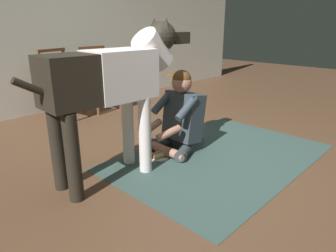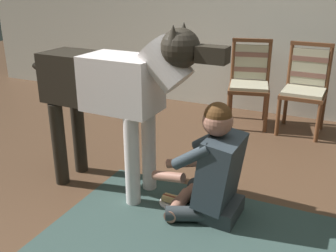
# 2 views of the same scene
# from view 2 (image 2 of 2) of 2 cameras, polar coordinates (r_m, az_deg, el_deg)

# --- Properties ---
(ground_plane) EXTENTS (15.71, 15.71, 0.00)m
(ground_plane) POSITION_cam_2_polar(r_m,az_deg,el_deg) (2.78, 3.01, -15.66)
(ground_plane) COLOR brown
(back_wall) EXTENTS (9.08, 0.10, 2.60)m
(back_wall) POSITION_cam_2_polar(r_m,az_deg,el_deg) (5.04, 16.21, 16.10)
(back_wall) COLOR silver
(back_wall) RESTS_ON ground
(dining_chair_left_of_pair) EXTENTS (0.55, 0.55, 0.98)m
(dining_chair_left_of_pair) POSITION_cam_2_polar(r_m,az_deg,el_deg) (4.71, 11.76, 6.82)
(dining_chair_left_of_pair) COLOR brown
(dining_chair_left_of_pair) RESTS_ON ground
(dining_chair_right_of_pair) EXTENTS (0.47, 0.48, 0.98)m
(dining_chair_right_of_pair) POSITION_cam_2_polar(r_m,az_deg,el_deg) (4.62, 19.34, 5.79)
(dining_chair_right_of_pair) COLOR brown
(dining_chair_right_of_pair) RESTS_ON ground
(person_sitting_on_floor) EXTENTS (0.65, 0.58, 0.87)m
(person_sitting_on_floor) POSITION_cam_2_polar(r_m,az_deg,el_deg) (2.84, 6.54, -6.45)
(person_sitting_on_floor) COLOR #363D41
(person_sitting_on_floor) RESTS_ON ground
(large_dog) EXTENTS (1.68, 0.40, 1.37)m
(large_dog) POSITION_cam_2_polar(r_m,az_deg,el_deg) (3.00, -7.81, 5.59)
(large_dog) COLOR white
(large_dog) RESTS_ON ground
(hot_dog_on_plate) EXTENTS (0.21, 0.21, 0.06)m
(hot_dog_on_plate) POSITION_cam_2_polar(r_m,az_deg,el_deg) (3.11, 0.71, -10.72)
(hot_dog_on_plate) COLOR silver
(hot_dog_on_plate) RESTS_ON ground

